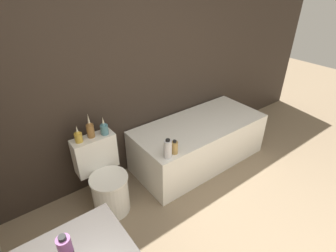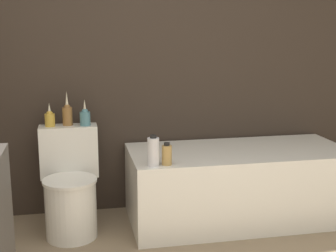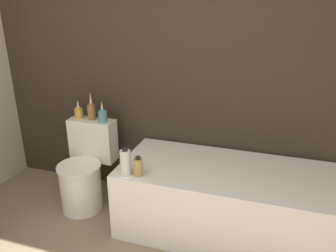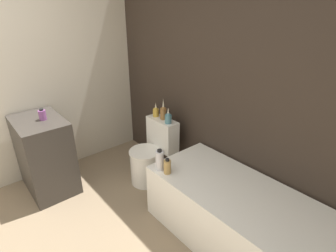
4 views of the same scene
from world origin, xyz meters
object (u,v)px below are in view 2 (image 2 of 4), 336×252
Objects in this scene: toilet at (70,188)px; shampoo_bottle_short at (167,155)px; vase_gold at (50,118)px; bathtub at (238,184)px; vase_bronze at (85,117)px; vase_silver at (67,114)px; shampoo_bottle_tall at (153,152)px.

shampoo_bottle_short is (0.66, -0.30, 0.30)m from toilet.
toilet is 4.32× the size of vase_gold.
bathtub is 10.90× the size of shampoo_bottle_short.
bathtub is at bearing -0.26° from toilet.
bathtub is 0.77m from shampoo_bottle_short.
shampoo_bottle_short is (0.53, -0.46, -0.20)m from vase_bronze.
bathtub is at bearing 24.91° from shampoo_bottle_short.
shampoo_bottle_tall is at bearing -42.13° from vase_silver.
shampoo_bottle_tall is (0.56, -0.31, 0.33)m from toilet.
vase_silver is 0.85m from shampoo_bottle_short.
toilet is at bearing 155.60° from shampoo_bottle_short.
shampoo_bottle_tall reaches higher than shampoo_bottle_short.
vase_silver is at bearing 165.64° from vase_bronze.
vase_gold is 0.94m from shampoo_bottle_short.
bathtub is 1.52m from vase_gold.
vase_silver is 1.66× the size of shampoo_bottle_short.
vase_silver is at bearing 90.00° from toilet.
shampoo_bottle_short is at bearing -155.09° from bathtub.
vase_silver is (-0.00, 0.20, 0.51)m from toilet.
vase_bronze reaches higher than shampoo_bottle_tall.
vase_bronze is 0.66m from shampoo_bottle_tall.
vase_gold is 1.14× the size of shampoo_bottle_short.
vase_silver reaches higher than shampoo_bottle_short.
bathtub is 1.28m from toilet.
toilet is 4.93× the size of shampoo_bottle_short.
vase_bronze is at bearing 51.86° from toilet.
vase_bronze reaches higher than bathtub.
shampoo_bottle_short is at bearing -31.51° from vase_gold.
vase_gold is at bearing -174.39° from vase_silver.
shampoo_bottle_short is at bearing -36.94° from vase_silver.
vase_gold is 0.13m from vase_silver.
shampoo_bottle_tall is (0.43, -0.47, -0.17)m from vase_bronze.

